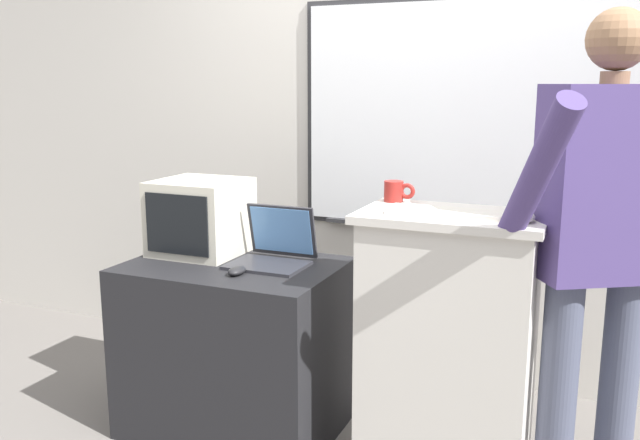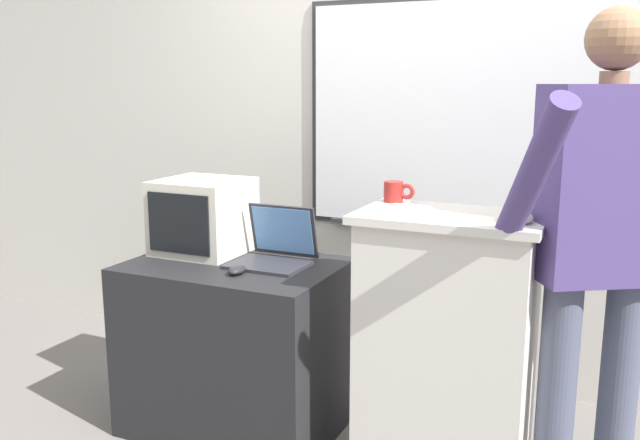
% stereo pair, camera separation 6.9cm
% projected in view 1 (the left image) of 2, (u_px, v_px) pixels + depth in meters
% --- Properties ---
extents(back_wall, '(6.40, 0.17, 2.82)m').
position_uv_depth(back_wall, '(437.00, 103.00, 3.36)').
color(back_wall, beige).
rests_on(back_wall, ground_plane).
extents(lectern_podium, '(0.66, 0.42, 1.05)m').
position_uv_depth(lectern_podium, '(447.00, 351.00, 2.52)').
color(lectern_podium, beige).
rests_on(lectern_podium, ground_plane).
extents(side_desk, '(0.90, 0.63, 0.75)m').
position_uv_depth(side_desk, '(236.00, 347.00, 2.96)').
color(side_desk, black).
rests_on(side_desk, ground_plane).
extents(person_presenter, '(0.59, 0.72, 1.74)m').
position_uv_depth(person_presenter, '(601.00, 235.00, 2.25)').
color(person_presenter, '#474C60').
rests_on(person_presenter, ground_plane).
extents(laptop, '(0.32, 0.29, 0.24)m').
position_uv_depth(laptop, '(275.00, 247.00, 2.88)').
color(laptop, '#28282D').
rests_on(laptop, side_desk).
extents(wireless_keyboard, '(0.42, 0.13, 0.02)m').
position_uv_depth(wireless_keyboard, '(447.00, 213.00, 2.37)').
color(wireless_keyboard, beige).
rests_on(wireless_keyboard, lectern_podium).
extents(computer_mouse_by_laptop, '(0.06, 0.10, 0.03)m').
position_uv_depth(computer_mouse_by_laptop, '(237.00, 271.00, 2.71)').
color(computer_mouse_by_laptop, black).
rests_on(computer_mouse_by_laptop, side_desk).
extents(computer_mouse_by_keyboard, '(0.06, 0.10, 0.03)m').
position_uv_depth(computer_mouse_by_keyboard, '(526.00, 217.00, 2.25)').
color(computer_mouse_by_keyboard, silver).
rests_on(computer_mouse_by_keyboard, lectern_podium).
extents(crt_monitor, '(0.38, 0.37, 0.33)m').
position_uv_depth(crt_monitor, '(201.00, 217.00, 3.04)').
color(crt_monitor, beige).
rests_on(crt_monitor, side_desk).
extents(coffee_mug, '(0.12, 0.08, 0.08)m').
position_uv_depth(coffee_mug, '(395.00, 191.00, 2.63)').
color(coffee_mug, maroon).
rests_on(coffee_mug, lectern_podium).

